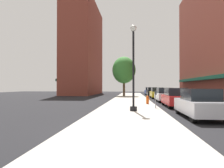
{
  "coord_description": "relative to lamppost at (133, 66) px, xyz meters",
  "views": [
    {
      "loc": [
        0.24,
        -7.41,
        1.77
      ],
      "look_at": [
        -2.7,
        21.09,
        2.17
      ],
      "focal_mm": 31.02,
      "sensor_mm": 36.0,
      "label": 1
    }
  ],
  "objects": [
    {
      "name": "car_yellow",
      "position": [
        3.66,
        16.63,
        -2.39
      ],
      "size": [
        1.8,
        4.3,
        1.66
      ],
      "rotation": [
        0.0,
        0.0,
        -0.0
      ],
      "color": "black",
      "rests_on": "ground"
    },
    {
      "name": "car_black",
      "position": [
        3.66,
        24.02,
        -2.39
      ],
      "size": [
        1.8,
        4.3,
        1.66
      ],
      "rotation": [
        0.0,
        0.0,
        0.01
      ],
      "color": "black",
      "rests_on": "ground"
    },
    {
      "name": "sidewalk_slab",
      "position": [
        -0.34,
        13.11,
        -3.14
      ],
      "size": [
        4.8,
        50.0,
        0.12
      ],
      "primitive_type": "cube",
      "color": "#A8A399",
      "rests_on": "ground"
    },
    {
      "name": "building_far_background",
      "position": [
        -11.35,
        31.11,
        7.31
      ],
      "size": [
        6.8,
        18.0,
        21.06
      ],
      "color": "brown",
      "rests_on": "ground"
    },
    {
      "name": "car_red",
      "position": [
        3.66,
        4.05,
        -2.39
      ],
      "size": [
        1.8,
        4.3,
        1.66
      ],
      "rotation": [
        0.0,
        0.0,
        0.02
      ],
      "color": "black",
      "rests_on": "ground"
    },
    {
      "name": "parking_meter_far",
      "position": [
        1.71,
        9.24,
        -2.25
      ],
      "size": [
        0.14,
        0.09,
        1.31
      ],
      "color": "slate",
      "rests_on": "sidewalk_slab"
    },
    {
      "name": "car_white",
      "position": [
        3.66,
        9.8,
        -2.39
      ],
      "size": [
        1.8,
        4.3,
        1.66
      ],
      "rotation": [
        0.0,
        0.0,
        -0.03
      ],
      "color": "black",
      "rests_on": "ground"
    },
    {
      "name": "fire_hydrant",
      "position": [
        1.38,
        5.54,
        -2.68
      ],
      "size": [
        0.33,
        0.26,
        0.79
      ],
      "color": "#E05614",
      "rests_on": "sidewalk_slab"
    },
    {
      "name": "ground_plane",
      "position": [
        3.66,
        12.11,
        -3.2
      ],
      "size": [
        90.0,
        90.0,
        0.0
      ],
      "primitive_type": "plane",
      "color": "black"
    },
    {
      "name": "parking_meter_near",
      "position": [
        1.71,
        1.82,
        -2.25
      ],
      "size": [
        0.14,
        0.09,
        1.31
      ],
      "color": "slate",
      "rests_on": "sidewalk_slab"
    },
    {
      "name": "car_blue",
      "position": [
        3.66,
        29.7,
        -2.39
      ],
      "size": [
        1.8,
        4.3,
        1.66
      ],
      "rotation": [
        0.0,
        0.0,
        -0.01
      ],
      "color": "black",
      "rests_on": "ground"
    },
    {
      "name": "tree_near",
      "position": [
        -1.52,
        21.35,
        1.53
      ],
      "size": [
        4.16,
        4.16,
        7.02
      ],
      "color": "#4C3823",
      "rests_on": "sidewalk_slab"
    },
    {
      "name": "car_silver",
      "position": [
        3.66,
        -1.93,
        -2.39
      ],
      "size": [
        1.8,
        4.3,
        1.66
      ],
      "rotation": [
        0.0,
        0.0,
        0.01
      ],
      "color": "black",
      "rests_on": "ground"
    },
    {
      "name": "lamppost",
      "position": [
        0.0,
        0.0,
        0.0
      ],
      "size": [
        0.48,
        0.48,
        5.9
      ],
      "color": "black",
      "rests_on": "sidewalk_slab"
    }
  ]
}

